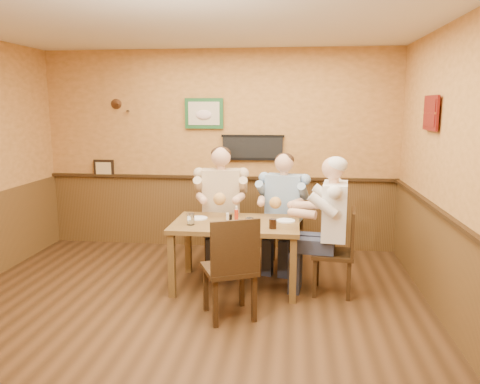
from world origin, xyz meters
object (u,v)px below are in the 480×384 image
Objects in this scene: diner_white_elder at (334,233)px; dining_table at (236,230)px; water_glass_mid at (249,224)px; chair_right_end at (333,251)px; chair_back_right at (283,231)px; chair_back_left at (221,229)px; chair_near_side at (229,266)px; cola_tumbler at (273,224)px; salt_shaker at (228,216)px; hot_sauce_bottle at (236,216)px; water_glass_left at (191,219)px; diner_blue_polo at (284,216)px; diner_tan_shirt at (221,213)px; pepper_shaker at (231,218)px.

dining_table is at bearing -87.44° from diner_white_elder.
water_glass_mid is at bearing -60.53° from dining_table.
chair_back_right is at bearing -139.55° from chair_right_end.
chair_right_end is 0.98m from water_glass_mid.
chair_back_left is 1.50m from chair_near_side.
cola_tumbler is (0.24, 0.08, -0.01)m from water_glass_mid.
cola_tumbler is (0.42, -0.23, 0.14)m from dining_table.
chair_near_side is at bearing -108.26° from water_glass_mid.
water_glass_mid reaches higher than salt_shaker.
chair_back_right is 1.00m from chair_right_end.
water_glass_mid is (0.18, -0.32, 0.16)m from dining_table.
hot_sauce_bottle is 0.20m from salt_shaker.
salt_shaker is at bearing 35.46° from water_glass_left.
hot_sauce_bottle is at bearing -109.39° from diner_blue_polo.
chair_near_side reaches higher than chair_back_left.
water_glass_left is at bearing 176.34° from cola_tumbler.
chair_near_side reaches higher than water_glass_left.
chair_near_side reaches higher than salt_shaker.
salt_shaker is (-1.18, 0.16, 0.32)m from chair_right_end.
dining_table is 13.57× the size of cola_tumbler.
diner_tan_shirt reaches higher than chair_right_end.
chair_back_right is at bearing 0.00° from diner_blue_polo.
water_glass_left is 0.71× the size of hot_sauce_bottle.
chair_near_side is 1.61m from diner_blue_polo.
chair_back_left is 5.44× the size of hot_sauce_bottle.
chair_near_side is 0.57m from water_glass_mid.
water_glass_left is (-1.54, -0.10, 0.14)m from diner_white_elder.
diner_blue_polo reaches higher than chair_back_right.
chair_near_side reaches higher than chair_back_right.
dining_table is 11.01× the size of water_glass_mid.
chair_back_right is 8.85× the size of cola_tumbler.
hot_sauce_bottle is at bearing 123.84° from water_glass_mid.
dining_table is 0.77m from chair_back_left.
water_glass_left is at bearing -109.46° from chair_back_left.
chair_back_left is at bearing -113.13° from chair_right_end.
diner_tan_shirt is (-0.30, 1.47, 0.18)m from chair_near_side.
diner_white_elder is (0.55, -0.83, 0.02)m from diner_blue_polo.
diner_tan_shirt reaches higher than pepper_shaker.
water_glass_left reaches higher than dining_table.
pepper_shaker is (0.21, -0.68, 0.10)m from diner_tan_shirt.
water_glass_left is at bearing -79.59° from chair_right_end.
chair_near_side is at bearing -49.34° from chair_right_end.
chair_back_left is 9.31× the size of cola_tumbler.
chair_back_right is at bearing 55.72° from dining_table.
diner_tan_shirt reaches higher than water_glass_left.
diner_blue_polo is 1.13m from water_glass_mid.
chair_right_end is 1.25m from chair_near_side.
chair_back_left is 7.69× the size of water_glass_left.
chair_back_left is 0.74× the size of diner_blue_polo.
chair_back_left is 0.95× the size of chair_near_side.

